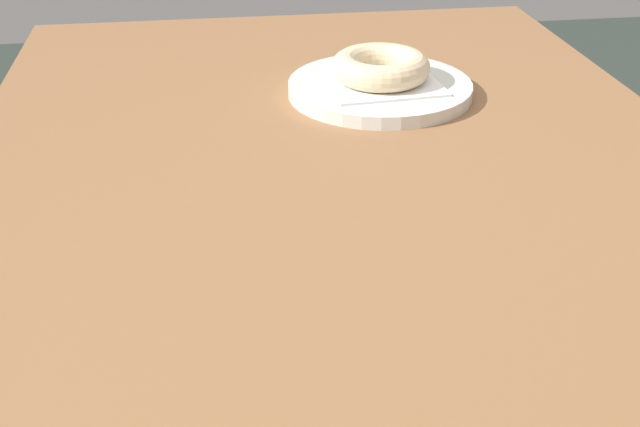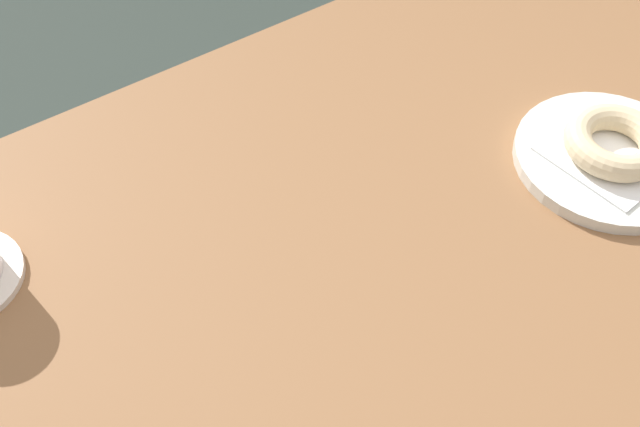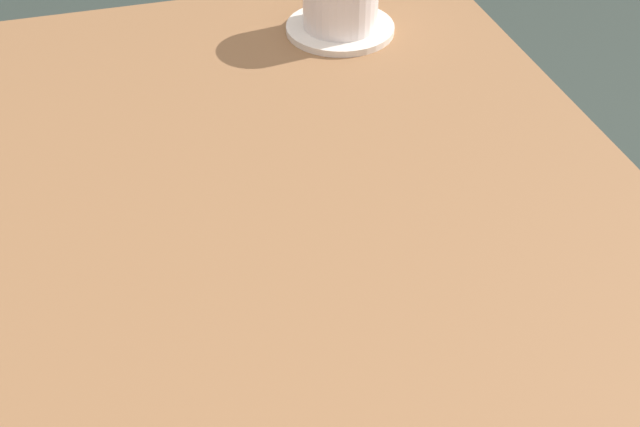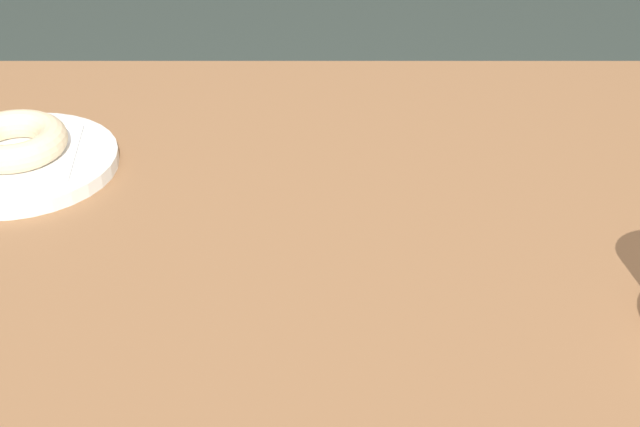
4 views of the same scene
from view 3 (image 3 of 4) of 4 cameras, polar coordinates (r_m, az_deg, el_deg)
coffee_cup at (r=0.95m, az=1.45°, el=14.74°), size 0.13×0.13×0.08m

